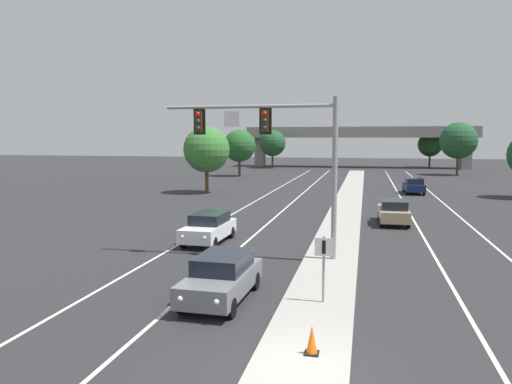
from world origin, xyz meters
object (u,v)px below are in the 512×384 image
(median_sign_post, at_px, (324,259))
(car_oncoming_white, at_px, (209,227))
(tree_far_left_b, at_px, (206,149))
(car_receding_navy, at_px, (414,185))
(tree_far_left_c, at_px, (239,146))
(overhead_signal_mast, at_px, (278,142))
(tree_far_right_b, at_px, (430,145))
(car_receding_tan, at_px, (393,211))
(car_oncoming_grey, at_px, (222,277))
(tree_far_left_a, at_px, (273,143))
(tree_far_right_a, at_px, (458,141))
(traffic_cone_median_nose, at_px, (312,340))

(median_sign_post, height_order, car_oncoming_white, median_sign_post)
(tree_far_left_b, bearing_deg, car_receding_navy, 11.06)
(car_oncoming_white, relative_size, tree_far_left_c, 0.67)
(overhead_signal_mast, xyz_separation_m, car_receding_navy, (8.62, 29.54, -4.54))
(car_oncoming_white, height_order, tree_far_right_b, tree_far_right_b)
(car_receding_tan, xyz_separation_m, car_receding_navy, (2.92, 18.67, 0.00))
(car_oncoming_grey, bearing_deg, tree_far_left_a, 99.37)
(car_receding_tan, bearing_deg, tree_far_left_c, 118.29)
(car_oncoming_grey, bearing_deg, car_receding_tan, 68.95)
(overhead_signal_mast, bearing_deg, car_oncoming_white, 146.75)
(median_sign_post, height_order, tree_far_right_b, tree_far_right_b)
(car_receding_tan, relative_size, tree_far_left_a, 0.64)
(overhead_signal_mast, distance_m, tree_far_left_a, 69.67)
(car_receding_tan, xyz_separation_m, tree_far_right_a, (11.58, 45.88, 4.36))
(car_receding_navy, bearing_deg, car_receding_tan, -98.90)
(car_oncoming_white, bearing_deg, overhead_signal_mast, -33.25)
(car_oncoming_grey, height_order, tree_far_left_b, tree_far_left_b)
(car_oncoming_grey, distance_m, car_receding_navy, 36.89)
(traffic_cone_median_nose, bearing_deg, tree_far_left_a, 101.39)
(median_sign_post, bearing_deg, tree_far_left_a, 101.94)
(overhead_signal_mast, distance_m, median_sign_post, 7.55)
(car_receding_tan, relative_size, tree_far_right_b, 0.68)
(tree_far_right_b, bearing_deg, tree_far_right_a, -85.76)
(car_oncoming_grey, height_order, traffic_cone_median_nose, car_oncoming_grey)
(car_receding_tan, height_order, tree_far_left_b, tree_far_left_b)
(overhead_signal_mast, relative_size, median_sign_post, 3.60)
(car_receding_tan, xyz_separation_m, tree_far_left_b, (-17.51, 14.68, 3.58))
(car_oncoming_white, xyz_separation_m, traffic_cone_median_nose, (6.85, -12.77, -0.31))
(overhead_signal_mast, xyz_separation_m, car_oncoming_grey, (-0.83, -6.12, -4.54))
(car_receding_navy, height_order, tree_far_left_b, tree_far_left_b)
(car_oncoming_grey, distance_m, tree_far_left_a, 75.64)
(tree_far_right_a, bearing_deg, car_oncoming_white, -111.67)
(overhead_signal_mast, distance_m, car_receding_navy, 31.11)
(car_oncoming_white, height_order, car_receding_navy, same)
(car_oncoming_white, bearing_deg, tree_far_left_a, 97.76)
(median_sign_post, height_order, tree_far_left_c, tree_far_left_c)
(median_sign_post, xyz_separation_m, car_oncoming_grey, (-3.45, -0.12, -0.77))
(overhead_signal_mast, distance_m, traffic_cone_median_nose, 11.45)
(car_receding_navy, xyz_separation_m, tree_far_left_c, (-22.75, 18.17, 3.61))
(tree_far_left_a, bearing_deg, car_receding_navy, -60.77)
(car_oncoming_grey, relative_size, car_oncoming_white, 1.00)
(car_oncoming_white, bearing_deg, car_receding_navy, 64.46)
(car_receding_tan, bearing_deg, median_sign_post, -100.38)
(car_oncoming_white, height_order, tree_far_left_a, tree_far_left_a)
(tree_far_left_c, distance_m, tree_far_left_b, 22.29)
(tree_far_left_a, bearing_deg, tree_far_left_c, -92.77)
(traffic_cone_median_nose, height_order, tree_far_left_a, tree_far_left_a)
(median_sign_post, distance_m, car_oncoming_grey, 3.53)
(traffic_cone_median_nose, bearing_deg, car_receding_navy, 81.44)
(car_oncoming_white, relative_size, car_receding_tan, 1.00)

